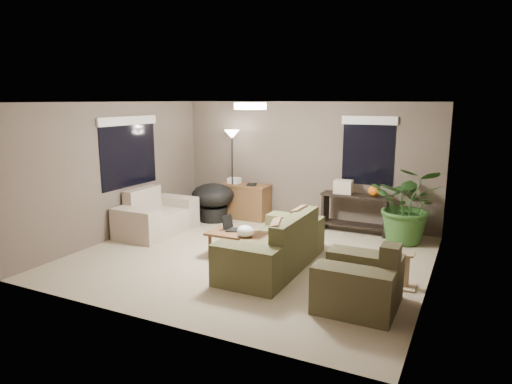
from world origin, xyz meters
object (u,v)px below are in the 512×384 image
at_px(cat_scratching_post, 405,273).
at_px(main_sofa, 276,249).
at_px(coffee_table, 238,236).
at_px(houseplant, 408,213).
at_px(armchair, 360,284).
at_px(loveseat, 156,218).
at_px(desk, 245,201).
at_px(papasan_chair, 213,199).
at_px(floor_lamp, 232,145).
at_px(console_table, 355,210).

bearing_deg(cat_scratching_post, main_sofa, -178.06).
xyz_separation_m(coffee_table, houseplant, (2.36, 2.03, 0.19)).
bearing_deg(cat_scratching_post, armchair, -116.21).
xyz_separation_m(loveseat, cat_scratching_post, (4.74, -0.63, -0.08)).
height_order(loveseat, desk, loveseat).
bearing_deg(coffee_table, houseplant, 40.72).
distance_m(loveseat, cat_scratching_post, 4.79).
bearing_deg(houseplant, coffee_table, -139.28).
height_order(armchair, papasan_chair, armchair).
relative_size(papasan_chair, cat_scratching_post, 2.37).
bearing_deg(desk, loveseat, -120.99).
bearing_deg(coffee_table, main_sofa, -10.52).
bearing_deg(main_sofa, loveseat, 166.25).
relative_size(floor_lamp, cat_scratching_post, 3.82).
relative_size(main_sofa, coffee_table, 2.20).
bearing_deg(console_table, floor_lamp, -177.78).
xyz_separation_m(papasan_chair, houseplant, (3.95, 0.20, 0.08)).
relative_size(armchair, coffee_table, 1.00).
bearing_deg(floor_lamp, console_table, 2.22).
height_order(main_sofa, floor_lamp, floor_lamp).
distance_m(desk, houseplant, 3.45).
distance_m(main_sofa, papasan_chair, 3.04).
height_order(main_sofa, houseplant, houseplant).
bearing_deg(console_table, desk, 179.75).
bearing_deg(loveseat, coffee_table, -14.82).
xyz_separation_m(armchair, cat_scratching_post, (0.42, 0.85, -0.08)).
bearing_deg(cat_scratching_post, console_table, 118.68).
height_order(floor_lamp, cat_scratching_post, floor_lamp).
bearing_deg(console_table, papasan_chair, -171.13).
distance_m(loveseat, console_table, 3.87).
xyz_separation_m(loveseat, desk, (1.04, 1.73, 0.08)).
distance_m(papasan_chair, houseplant, 3.96).
bearing_deg(coffee_table, desk, 115.28).
bearing_deg(houseplant, loveseat, -161.88).
xyz_separation_m(armchair, console_table, (-0.87, 3.20, 0.14)).
height_order(loveseat, papasan_chair, loveseat).
bearing_deg(houseplant, papasan_chair, -177.06).
xyz_separation_m(loveseat, floor_lamp, (0.81, 1.62, 1.30)).
xyz_separation_m(houseplant, cat_scratching_post, (0.27, -2.10, -0.33)).
height_order(main_sofa, armchair, same).
xyz_separation_m(armchair, papasan_chair, (-3.80, 2.74, 0.17)).
xyz_separation_m(loveseat, armchair, (4.33, -1.48, 0.00)).
distance_m(armchair, papasan_chair, 4.69).
xyz_separation_m(loveseat, papasan_chair, (0.53, 1.26, 0.17)).
bearing_deg(coffee_table, papasan_chair, 131.17).
relative_size(loveseat, coffee_table, 1.60).
relative_size(loveseat, houseplant, 1.14).
xyz_separation_m(desk, console_table, (2.42, -0.01, 0.06)).
bearing_deg(papasan_chair, floor_lamp, 51.88).
bearing_deg(console_table, loveseat, -153.55).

